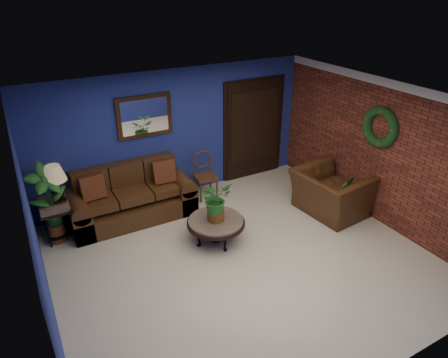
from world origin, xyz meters
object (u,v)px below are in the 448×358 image
side_chair (204,172)px  end_table (61,209)px  armchair (330,193)px  table_lamp (55,179)px  coffee_table (216,223)px  sofa (131,200)px

side_chair → end_table: bearing=-173.3°
side_chair → armchair: side_chair is taller
armchair → table_lamp: bearing=64.8°
coffee_table → armchair: 2.29m
table_lamp → coffee_table: bearing=-33.2°
sofa → coffee_table: size_ratio=2.29×
sofa → side_chair: bearing=1.4°
sofa → side_chair: size_ratio=2.34×
end_table → armchair: (4.45, -1.62, -0.09)m
coffee_table → side_chair: side_chair is taller
armchair → side_chair: bearing=40.8°
coffee_table → armchair: armchair is taller
end_table → side_chair: bearing=1.5°
end_table → table_lamp: (-0.00, -0.00, 0.55)m
armchair → end_table: bearing=64.8°
end_table → table_lamp: table_lamp is taller
coffee_table → end_table: 2.60m
end_table → table_lamp: 0.55m
sofa → side_chair: 1.53m
coffee_table → side_chair: bearing=70.5°
coffee_table → side_chair: size_ratio=1.02×
armchair → sofa: bearing=57.9°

